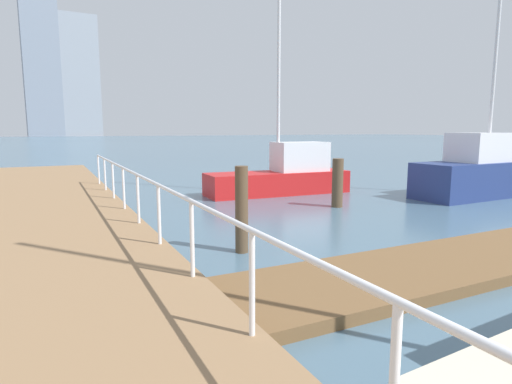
% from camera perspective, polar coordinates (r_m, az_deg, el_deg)
% --- Properties ---
extents(ground_plane, '(300.00, 300.00, 0.00)m').
position_cam_1_polar(ground_plane, '(16.71, -9.31, 0.10)').
color(ground_plane, slate).
extents(floating_dock, '(12.42, 2.00, 0.18)m').
position_cam_1_polar(floating_dock, '(9.25, 30.22, -7.16)').
color(floating_dock, brown).
rests_on(floating_dock, ground_plane).
extents(boardwalk_railing, '(0.06, 26.05, 1.08)m').
position_cam_1_polar(boardwalk_railing, '(4.04, -0.55, -7.97)').
color(boardwalk_railing, white).
rests_on(boardwalk_railing, boardwalk).
extents(dock_piling_1, '(0.25, 0.25, 1.70)m').
position_cam_1_polar(dock_piling_1, '(8.19, -1.96, -2.41)').
color(dock_piling_1, brown).
rests_on(dock_piling_1, ground_plane).
extents(dock_piling_2, '(0.34, 0.34, 1.51)m').
position_cam_1_polar(dock_piling_2, '(13.29, 10.97, 1.21)').
color(dock_piling_2, brown).
rests_on(dock_piling_2, ground_plane).
extents(moored_boat_0, '(6.16, 1.91, 8.08)m').
position_cam_1_polar(moored_boat_0, '(17.41, 28.57, 2.43)').
color(moored_boat_0, navy).
rests_on(moored_boat_0, ground_plane).
extents(moored_boat_2, '(5.51, 1.81, 8.60)m').
position_cam_1_polar(moored_boat_2, '(15.91, 3.80, 2.42)').
color(moored_boat_2, red).
rests_on(moored_boat_2, ground_plane).
extents(skyline_tower_2, '(12.31, 12.11, 85.92)m').
position_cam_1_polar(skyline_tower_2, '(174.66, -27.48, 20.97)').
color(skyline_tower_2, gray).
rests_on(skyline_tower_2, ground_plane).
extents(skyline_tower_3, '(13.47, 12.21, 42.98)m').
position_cam_1_polar(skyline_tower_3, '(173.72, -22.78, 14.12)').
color(skyline_tower_3, '#8C939E').
rests_on(skyline_tower_3, ground_plane).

